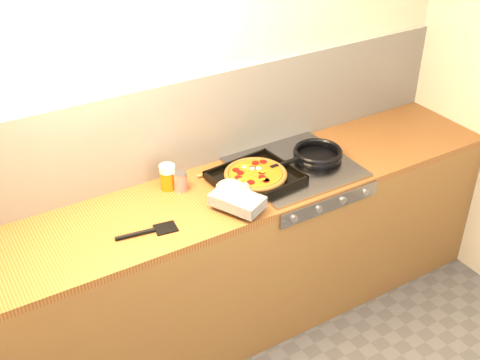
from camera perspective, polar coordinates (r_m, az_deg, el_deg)
room_shell at (r=3.09m, az=-4.56°, el=5.25°), size 3.20×3.20×3.20m
counter_run at (r=3.26m, az=-1.69°, el=-7.78°), size 3.20×0.62×0.90m
stovetop at (r=3.20m, az=5.20°, el=1.20°), size 0.60×0.56×0.02m
pizza_on_tray at (r=2.99m, az=0.91°, el=-0.14°), size 0.55×0.51×0.07m
frying_pan at (r=3.26m, az=7.29°, el=2.45°), size 0.45×0.28×0.04m
tomato_can at (r=2.99m, az=-5.68°, el=-0.14°), size 0.08×0.08×0.10m
juice_glass at (r=3.00m, az=-6.88°, el=0.30°), size 0.09×0.09×0.13m
wooden_spoon at (r=3.17m, az=-1.21°, el=1.18°), size 0.30×0.04×0.02m
black_spatula at (r=2.74m, az=-8.73°, el=-4.86°), size 0.29×0.10×0.02m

